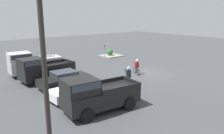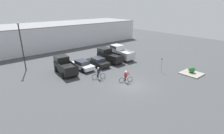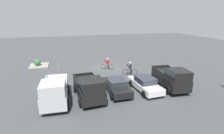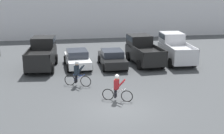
{
  "view_description": "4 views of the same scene",
  "coord_description": "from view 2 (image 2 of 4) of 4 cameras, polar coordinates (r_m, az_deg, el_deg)",
  "views": [
    {
      "loc": [
        -14.93,
        16.54,
        6.0
      ],
      "look_at": [
        0.34,
        4.14,
        1.2
      ],
      "focal_mm": 35.0,
      "sensor_mm": 36.0,
      "label": 1
    },
    {
      "loc": [
        -14.61,
        -13.59,
        9.55
      ],
      "look_at": [
        0.34,
        4.14,
        1.2
      ],
      "focal_mm": 28.0,
      "sensor_mm": 36.0,
      "label": 2
    },
    {
      "loc": [
        5.85,
        23.42,
        7.25
      ],
      "look_at": [
        0.34,
        4.14,
        1.2
      ],
      "focal_mm": 28.0,
      "sensor_mm": 36.0,
      "label": 3
    },
    {
      "loc": [
        -3.09,
        -15.54,
        6.64
      ],
      "look_at": [
        0.34,
        4.14,
        1.2
      ],
      "focal_mm": 50.0,
      "sensor_mm": 36.0,
      "label": 4
    }
  ],
  "objects": [
    {
      "name": "cyclist_1",
      "position": [
        23.5,
        -4.43,
        -1.99
      ],
      "size": [
        1.72,
        0.81,
        1.72
      ],
      "color": "black",
      "rests_on": "ground_plane"
    },
    {
      "name": "pickup_truck_2",
      "position": [
        32.48,
        2.7,
        4.87
      ],
      "size": [
        2.39,
        5.14,
        2.35
      ],
      "color": "silver",
      "rests_on": "ground_plane"
    },
    {
      "name": "cyclist_0",
      "position": [
        22.56,
        4.52,
        -3.03
      ],
      "size": [
        1.68,
        0.8,
        1.61
      ],
      "color": "black",
      "rests_on": "ground_plane"
    },
    {
      "name": "lamppost",
      "position": [
        28.8,
        -27.47,
        6.86
      ],
      "size": [
        0.36,
        0.36,
        7.2
      ],
      "color": "#2D2823",
      "rests_on": "ground_plane"
    },
    {
      "name": "warehouse_building",
      "position": [
        44.56,
        -20.79,
        9.59
      ],
      "size": [
        46.73,
        11.86,
        5.24
      ],
      "color": "silver",
      "rests_on": "ground_plane"
    },
    {
      "name": "ground_plane",
      "position": [
        22.12,
        6.29,
        -5.91
      ],
      "size": [
        80.0,
        80.0,
        0.0
      ],
      "primitive_type": "plane",
      "color": "#424447"
    },
    {
      "name": "fire_lane_sign",
      "position": [
        26.57,
        15.91,
        1.25
      ],
      "size": [
        0.09,
        0.3,
        2.39
      ],
      "color": "#9E9EA3",
      "rests_on": "ground_plane"
    },
    {
      "name": "sedan_0",
      "position": [
        27.47,
        -9.73,
        0.73
      ],
      "size": [
        2.11,
        4.44,
        1.41
      ],
      "color": "white",
      "rests_on": "ground_plane"
    },
    {
      "name": "sedan_1",
      "position": [
        28.63,
        -4.56,
        1.72
      ],
      "size": [
        2.0,
        4.33,
        1.38
      ],
      "color": "black",
      "rests_on": "ground_plane"
    },
    {
      "name": "curb_island",
      "position": [
        27.85,
        24.52,
        -1.97
      ],
      "size": [
        2.59,
        2.77,
        0.15
      ],
      "primitive_type": "cube",
      "color": "gray",
      "rests_on": "ground_plane"
    },
    {
      "name": "pickup_truck_0",
      "position": [
        26.42,
        -15.3,
        0.62
      ],
      "size": [
        2.52,
        5.02,
        2.32
      ],
      "color": "black",
      "rests_on": "ground_plane"
    },
    {
      "name": "shrub",
      "position": [
        27.88,
        24.59,
        -0.77
      ],
      "size": [
        0.92,
        0.92,
        0.92
      ],
      "color": "#337033",
      "rests_on": "curb_island"
    },
    {
      "name": "pickup_truck_1",
      "position": [
        30.66,
        -1.19,
        3.88
      ],
      "size": [
        2.46,
        4.99,
        2.24
      ],
      "color": "black",
      "rests_on": "ground_plane"
    }
  ]
}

